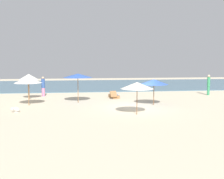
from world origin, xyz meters
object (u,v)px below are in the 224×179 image
object	(u,v)px
person_1	(43,86)
person_2	(209,84)
umbrella_0	(78,76)
umbrella_2	(29,77)
umbrella_1	(28,80)
lounger_2	(114,96)
umbrella_3	(137,85)
umbrella_4	(154,82)
dog	(16,109)

from	to	relation	value
person_1	person_2	xyz separation A→B (m)	(15.72, -0.98, 0.09)
umbrella_0	umbrella_2	distance (m)	4.79
umbrella_1	person_1	xyz separation A→B (m)	(0.44, 5.04, -0.97)
lounger_2	umbrella_3	bearing A→B (deg)	-86.33
umbrella_0	umbrella_2	world-z (taller)	umbrella_0
umbrella_4	dog	distance (m)	9.99
umbrella_2	person_2	xyz separation A→B (m)	(16.67, 0.84, -0.91)
umbrella_0	lounger_2	xyz separation A→B (m)	(3.18, 2.36, -1.99)
umbrella_0	person_1	size ratio (longest dim) A/B	1.25
lounger_2	umbrella_1	bearing A→B (deg)	-154.53
umbrella_3	lounger_2	xyz separation A→B (m)	(-0.48, 7.51, -1.66)
umbrella_3	umbrella_4	distance (m)	3.89
umbrella_0	dog	distance (m)	5.67
umbrella_4	lounger_2	size ratio (longest dim) A/B	1.20
person_2	umbrella_0	bearing A→B (deg)	-165.80
umbrella_3	person_2	distance (m)	12.15
umbrella_0	lounger_2	distance (m)	4.43
person_1	dog	bearing A→B (deg)	-96.30
umbrella_3	umbrella_0	bearing A→B (deg)	125.41
umbrella_3	person_2	xyz separation A→B (m)	(8.83, 8.31, -0.80)
umbrella_1	umbrella_2	size ratio (longest dim) A/B	0.97
umbrella_4	person_1	size ratio (longest dim) A/B	1.16
umbrella_0	umbrella_1	size ratio (longest dim) A/B	1.09
person_1	person_2	size ratio (longest dim) A/B	0.94
umbrella_1	lounger_2	bearing A→B (deg)	25.47
umbrella_0	lounger_2	size ratio (longest dim) A/B	1.31
umbrella_1	umbrella_4	bearing A→B (deg)	-5.63
umbrella_1	umbrella_2	world-z (taller)	umbrella_2
umbrella_0	lounger_2	bearing A→B (deg)	36.62
person_2	dog	size ratio (longest dim) A/B	2.95
lounger_2	person_2	distance (m)	9.38
dog	person_2	bearing A→B (deg)	21.68
person_1	person_2	distance (m)	15.75
umbrella_2	lounger_2	size ratio (longest dim) A/B	1.24
lounger_2	dog	size ratio (longest dim) A/B	2.66
lounger_2	dog	world-z (taller)	lounger_2
umbrella_1	lounger_2	xyz separation A→B (m)	(6.85, 3.26, -1.74)
umbrella_0	umbrella_2	size ratio (longest dim) A/B	1.06
umbrella_0	umbrella_4	world-z (taller)	umbrella_0
umbrella_1	umbrella_0	bearing A→B (deg)	13.78
umbrella_3	dog	bearing A→B (deg)	167.36
umbrella_1	lounger_2	size ratio (longest dim) A/B	1.20
umbrella_0	umbrella_1	distance (m)	3.79
person_1	dog	world-z (taller)	person_1
umbrella_4	lounger_2	world-z (taller)	umbrella_4
umbrella_4	umbrella_0	bearing A→B (deg)	162.19
person_2	umbrella_1	bearing A→B (deg)	-165.89
umbrella_3	person_1	xyz separation A→B (m)	(-6.89, 9.29, -0.89)
dog	umbrella_2	bearing A→B (deg)	91.19
dog	umbrella_0	bearing A→B (deg)	40.07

